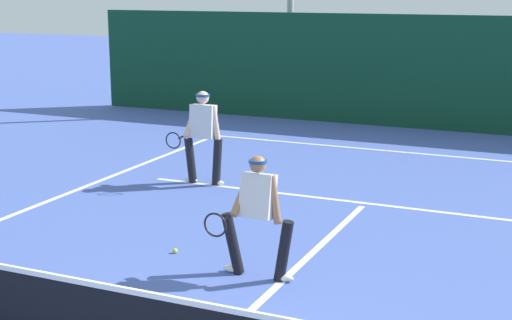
# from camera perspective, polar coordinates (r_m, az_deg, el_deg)

# --- Properties ---
(court_line_baseline_far) EXTENTS (9.68, 0.10, 0.01)m
(court_line_baseline_far) POSITION_cam_1_polar(r_m,az_deg,el_deg) (16.31, 12.24, 0.49)
(court_line_baseline_far) COLOR white
(court_line_baseline_far) RESTS_ON ground_plane
(court_line_service) EXTENTS (7.89, 0.10, 0.01)m
(court_line_service) POSITION_cam_1_polar(r_m,az_deg,el_deg) (12.44, 8.31, -3.26)
(court_line_service) COLOR white
(court_line_service) RESTS_ON ground_plane
(court_line_centre) EXTENTS (0.10, 6.40, 0.01)m
(court_line_centre) POSITION_cam_1_polar(r_m,az_deg,el_deg) (9.39, 2.59, -8.63)
(court_line_centre) COLOR white
(court_line_centre) RESTS_ON ground_plane
(player_near) EXTENTS (0.96, 0.86, 1.53)m
(player_near) POSITION_cam_1_polar(r_m,az_deg,el_deg) (9.02, 0.07, -3.97)
(player_near) COLOR black
(player_near) RESTS_ON ground_plane
(player_far) EXTENTS (0.81, 0.87, 1.68)m
(player_far) POSITION_cam_1_polar(r_m,az_deg,el_deg) (13.34, -4.06, 2.05)
(player_far) COLOR black
(player_far) RESTS_ON ground_plane
(tennis_ball) EXTENTS (0.07, 0.07, 0.07)m
(tennis_ball) POSITION_cam_1_polar(r_m,az_deg,el_deg) (10.12, -6.16, -6.87)
(tennis_ball) COLOR #D1E033
(tennis_ball) RESTS_ON ground_plane
(back_fence_windscreen) EXTENTS (19.51, 0.12, 2.80)m
(back_fence_windscreen) POSITION_cam_1_polar(r_m,az_deg,el_deg) (18.91, 14.28, 6.39)
(back_fence_windscreen) COLOR #103E28
(back_fence_windscreen) RESTS_ON ground_plane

